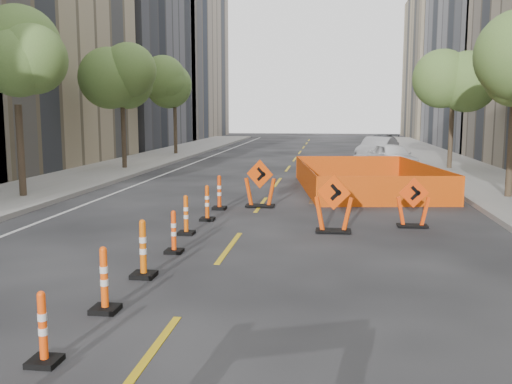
# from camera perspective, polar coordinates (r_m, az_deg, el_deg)

# --- Properties ---
(ground_plane) EXTENTS (140.00, 140.00, 0.00)m
(ground_plane) POSITION_cam_1_polar(r_m,az_deg,el_deg) (9.34, -7.03, -11.29)
(ground_plane) COLOR black
(sidewalk_left) EXTENTS (4.00, 90.00, 0.15)m
(sidewalk_left) POSITION_cam_1_polar(r_m,az_deg,el_deg) (23.59, -21.11, 0.24)
(sidewalk_left) COLOR gray
(sidewalk_left) RESTS_ON ground
(bld_left_d) EXTENTS (12.00, 16.00, 14.00)m
(bld_left_d) POSITION_cam_1_polar(r_m,az_deg,el_deg) (51.60, -14.84, 12.22)
(bld_left_d) COLOR #4C4C51
(bld_left_d) RESTS_ON ground
(bld_left_e) EXTENTS (12.00, 20.00, 20.00)m
(bld_left_e) POSITION_cam_1_polar(r_m,az_deg,el_deg) (67.30, -9.52, 13.93)
(bld_left_e) COLOR gray
(bld_left_e) RESTS_ON ground
(bld_right_e) EXTENTS (12.00, 14.00, 16.00)m
(bld_right_e) POSITION_cam_1_polar(r_m,az_deg,el_deg) (68.90, 20.21, 11.74)
(bld_right_e) COLOR tan
(bld_right_e) RESTS_ON ground
(tree_l_b) EXTENTS (2.80, 2.80, 5.95)m
(tree_l_b) POSITION_cam_1_polar(r_m,az_deg,el_deg) (21.40, -22.88, 11.35)
(tree_l_b) COLOR #382B1E
(tree_l_b) RESTS_ON ground
(tree_l_c) EXTENTS (2.80, 2.80, 5.95)m
(tree_l_c) POSITION_cam_1_polar(r_m,az_deg,el_deg) (30.47, -13.26, 10.62)
(tree_l_c) COLOR #382B1E
(tree_l_c) RESTS_ON ground
(tree_l_d) EXTENTS (2.80, 2.80, 5.95)m
(tree_l_d) POSITION_cam_1_polar(r_m,az_deg,el_deg) (39.99, -8.15, 10.12)
(tree_l_d) COLOR #382B1E
(tree_l_d) RESTS_ON ground
(tree_r_c) EXTENTS (2.80, 2.80, 5.95)m
(tree_r_c) POSITION_cam_1_polar(r_m,az_deg,el_deg) (31.17, 19.13, 10.33)
(tree_r_c) COLOR #382B1E
(tree_r_c) RESTS_ON ground
(channelizer_2) EXTENTS (0.37, 0.37, 0.94)m
(channelizer_2) POSITION_cam_1_polar(r_m,az_deg,el_deg) (7.61, -20.55, -12.60)
(channelizer_2) COLOR #FF480A
(channelizer_2) RESTS_ON ground
(channelizer_3) EXTENTS (0.41, 0.41, 1.04)m
(channelizer_3) POSITION_cam_1_polar(r_m,az_deg,el_deg) (9.18, -14.94, -8.44)
(channelizer_3) COLOR #FA4F0A
(channelizer_3) RESTS_ON ground
(channelizer_4) EXTENTS (0.43, 0.43, 1.10)m
(channelizer_4) POSITION_cam_1_polar(r_m,az_deg,el_deg) (10.86, -11.23, -5.56)
(channelizer_4) COLOR #DD5C09
(channelizer_4) RESTS_ON ground
(channelizer_5) EXTENTS (0.37, 0.37, 0.95)m
(channelizer_5) POSITION_cam_1_polar(r_m,az_deg,el_deg) (12.60, -8.23, -3.96)
(channelizer_5) COLOR #FF460A
(channelizer_5) RESTS_ON ground
(channelizer_6) EXTENTS (0.40, 0.40, 1.00)m
(channelizer_6) POSITION_cam_1_polar(r_m,az_deg,el_deg) (14.41, -7.01, -2.29)
(channelizer_6) COLOR #E35609
(channelizer_6) RESTS_ON ground
(channelizer_7) EXTENTS (0.40, 0.40, 1.02)m
(channelizer_7) POSITION_cam_1_polar(r_m,az_deg,el_deg) (16.17, -4.91, -1.09)
(channelizer_7) COLOR #DC4B09
(channelizer_7) RESTS_ON ground
(channelizer_8) EXTENTS (0.43, 0.43, 1.09)m
(channelizer_8) POSITION_cam_1_polar(r_m,az_deg,el_deg) (17.97, -3.69, -0.04)
(channelizer_8) COLOR #DA3D09
(channelizer_8) RESTS_ON ground
(chevron_sign_left) EXTENTS (1.17, 0.92, 1.54)m
(chevron_sign_left) POSITION_cam_1_polar(r_m,az_deg,el_deg) (18.34, 0.41, 0.86)
(chevron_sign_left) COLOR #D74009
(chevron_sign_left) RESTS_ON ground
(chevron_sign_center) EXTENTS (1.15, 0.93, 1.49)m
(chevron_sign_center) POSITION_cam_1_polar(r_m,az_deg,el_deg) (14.64, 7.78, -1.16)
(chevron_sign_center) COLOR #E74309
(chevron_sign_center) RESTS_ON ground
(chevron_sign_right) EXTENTS (0.97, 0.68, 1.33)m
(chevron_sign_right) POSITION_cam_1_polar(r_m,az_deg,el_deg) (15.75, 15.45, -1.02)
(chevron_sign_right) COLOR #F03D0A
(chevron_sign_right) RESTS_ON ground
(safety_fence) EXTENTS (5.81, 8.66, 1.01)m
(safety_fence) POSITION_cam_1_polar(r_m,az_deg,el_deg) (22.80, 10.89, 1.47)
(safety_fence) COLOR #FC5D0D
(safety_fence) RESTS_ON ground
(parked_car_near) EXTENTS (2.70, 4.39, 1.40)m
(parked_car_near) POSITION_cam_1_polar(r_m,az_deg,el_deg) (30.96, 13.46, 3.48)
(parked_car_near) COLOR white
(parked_car_near) RESTS_ON ground
(parked_car_mid) EXTENTS (3.02, 4.80, 1.49)m
(parked_car_mid) POSITION_cam_1_polar(r_m,az_deg,el_deg) (35.80, 12.06, 4.21)
(parked_car_mid) COLOR #959499
(parked_car_mid) RESTS_ON ground
(parked_car_far) EXTENTS (3.36, 5.11, 1.37)m
(parked_car_far) POSITION_cam_1_polar(r_m,az_deg,el_deg) (41.85, 12.33, 4.66)
(parked_car_far) COLOR black
(parked_car_far) RESTS_ON ground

